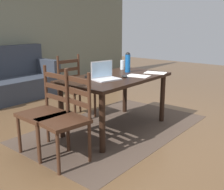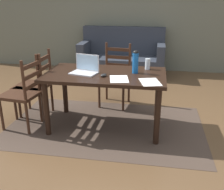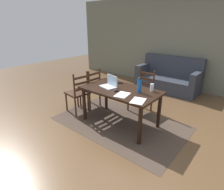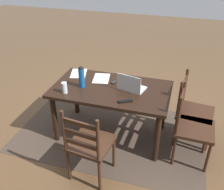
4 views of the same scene
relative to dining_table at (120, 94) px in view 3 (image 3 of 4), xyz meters
The scene contains 15 objects.
ground_plane 0.64m from the dining_table, ahead, with size 14.00×14.00×0.00m, color brown.
area_rug 0.63m from the dining_table, ahead, with size 2.57×1.59×0.01m, color #47382D.
wall_back 3.09m from the dining_table, 90.00° to the left, with size 8.00×0.12×2.70m, color #6B6D5B.
dining_table is the anchor object (origin of this frame).
chair_left_far 1.07m from the dining_table, behind, with size 0.46×0.46×0.95m.
chair_far_head 0.81m from the dining_table, 89.65° to the left, with size 0.49×0.49×0.95m.
chair_left_near 1.07m from the dining_table, behind, with size 0.49×0.49×0.95m.
couch 2.55m from the dining_table, 92.48° to the left, with size 1.80×0.80×1.00m.
laptop 0.29m from the dining_table, behind, with size 0.36×0.29×0.23m.
water_bottle 0.45m from the dining_table, 11.58° to the left, with size 0.07×0.07×0.29m.
drinking_glass 0.61m from the dining_table, 28.65° to the left, with size 0.07×0.07×0.14m, color silver.
computer_mouse 0.18m from the dining_table, 86.97° to the right, with size 0.06×0.10×0.03m, color black.
tv_remote 0.39m from the dining_table, 133.30° to the left, with size 0.04×0.17×0.02m, color black.
paper_stack_left 0.63m from the dining_table, 25.55° to the right, with size 0.21×0.30×0.00m, color white.
paper_stack_right 0.31m from the dining_table, 46.31° to the right, with size 0.21×0.30×0.00m, color white.
Camera 3 is at (1.98, -2.64, 1.90)m, focal length 29.46 mm.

